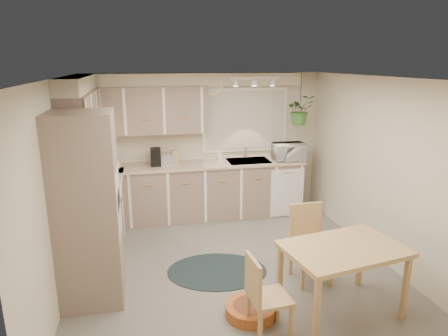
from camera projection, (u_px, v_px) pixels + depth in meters
The scene contains 35 objects.
floor at pixel (232, 266), 5.20m from camera, with size 4.20×4.20×0.00m, color #66625A.
ceiling at pixel (233, 78), 4.58m from camera, with size 4.20×4.20×0.00m, color silver.
wall_back at pixel (205, 144), 6.88m from camera, with size 4.00×0.04×2.40m, color beige.
wall_front at pixel (298, 258), 2.91m from camera, with size 4.00×0.04×2.40m, color beige.
wall_left at pixel (60, 188), 4.49m from camera, with size 0.04×4.20×2.40m, color beige.
wall_right at pixel (379, 169), 5.29m from camera, with size 0.04×4.20×2.40m, color beige.
base_cab_left at pixel (100, 219), 5.57m from camera, with size 0.60×1.85×0.90m, color gray.
base_cab_back at pixel (197, 192), 6.75m from camera, with size 3.60×0.60×0.90m, color gray.
counter_left at pixel (98, 187), 5.45m from camera, with size 0.64×1.89×0.04m, color #C5A88F.
counter_back at pixel (196, 165), 6.62m from camera, with size 3.64×0.64×0.04m, color #C5A88F.
oven_stack at pixel (87, 210), 4.24m from camera, with size 0.65×0.65×2.10m, color gray.
wall_oven_face at pixel (118, 208), 4.31m from camera, with size 0.02×0.56×0.58m, color silver.
upper_cab_left at pixel (83, 120), 5.31m from camera, with size 0.35×2.00×0.75m, color gray.
upper_cab_back at pixel (144, 110), 6.35m from camera, with size 2.00×0.35×0.75m, color gray.
soffit_left at pixel (77, 84), 5.18m from camera, with size 0.30×2.00×0.20m, color beige.
soffit_back at pixel (193, 79), 6.41m from camera, with size 3.60×0.30×0.20m, color beige.
cooktop at pixel (94, 199), 4.91m from camera, with size 0.52×0.58×0.02m, color silver.
range_hood at pixel (89, 163), 4.78m from camera, with size 0.40×0.60×0.14m, color silver.
window_blinds at pixel (245, 120), 6.88m from camera, with size 1.40×0.02×1.00m, color beige.
window_frame at pixel (245, 120), 6.89m from camera, with size 1.50×0.02×1.10m, color white.
sink at pixel (249, 163), 6.81m from camera, with size 0.70×0.48×0.10m, color #A7AAAF.
dishwasher_front at pixel (287, 193), 6.76m from camera, with size 0.58×0.01×0.83m, color silver.
track_light_bar at pixel (254, 78), 6.20m from camera, with size 0.80×0.04×0.04m, color silver.
wall_clock at pixel (214, 86), 6.62m from camera, with size 0.30×0.30×0.03m, color gold.
dining_table at pixel (341, 280), 4.17m from camera, with size 1.20×0.80×0.75m, color tan.
chair_left at pixel (270, 295), 3.82m from camera, with size 0.39×0.39×0.83m, color tan.
chair_back at pixel (311, 245), 4.76m from camera, with size 0.43×0.43×0.93m, color tan.
braided_rug at pixel (217, 271), 5.07m from camera, with size 1.27×0.95×0.01m, color black.
pet_bed at pixel (250, 310), 4.18m from camera, with size 0.53×0.53×0.12m, color #BF5926.
microwave at pixel (289, 150), 6.80m from camera, with size 0.53×0.29×0.36m, color silver.
soap_bottle at pixel (220, 158), 6.84m from camera, with size 0.08×0.18×0.08m, color silver.
hanging_plant at pixel (300, 113), 6.67m from camera, with size 0.45×0.50×0.39m, color #386D2B.
coffee_maker at pixel (156, 157), 6.45m from camera, with size 0.16×0.20×0.29m, color black.
toaster at pixel (164, 160), 6.51m from camera, with size 0.30×0.17×0.18m, color #A7AAAF.
knife_block at pixel (175, 157), 6.57m from camera, with size 0.10×0.10×0.23m, color tan.
Camera 1 is at (-1.07, -4.57, 2.59)m, focal length 32.00 mm.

